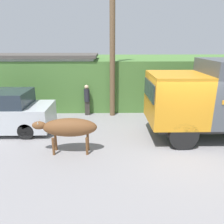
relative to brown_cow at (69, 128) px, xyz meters
The scene contains 7 objects.
ground_plane 4.15m from the brown_cow, ahead, with size 60.00×60.00×0.00m, color gray.
hillside_embankment 8.48m from the brown_cow, 61.48° to the left, with size 32.00×6.06×2.77m.
building_backdrop 6.19m from the brown_cow, 113.49° to the left, with size 6.43×2.70×3.07m.
brown_cow is the anchor object (origin of this frame).
parked_suv 3.82m from the brown_cow, 148.89° to the left, with size 4.41×1.86×1.79m.
pedestrian_on_hill 4.15m from the brown_cow, 86.54° to the left, with size 0.31×0.31×1.62m.
utility_pole 5.11m from the brown_cow, 68.81° to the left, with size 0.90×0.27×6.94m.
Camera 1 is at (-2.68, -7.17, 3.76)m, focal length 35.00 mm.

